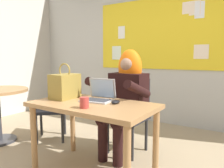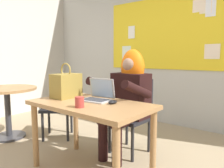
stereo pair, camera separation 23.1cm
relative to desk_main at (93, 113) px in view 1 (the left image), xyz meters
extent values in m
cube|color=#B2B2AD|center=(-0.02, 2.05, 0.80)|extent=(5.55, 0.10, 2.82)
cube|color=yellow|center=(-0.02, 1.99, 0.94)|extent=(2.40, 0.02, 1.20)
cube|color=white|center=(-0.89, 1.97, 0.62)|extent=(0.22, 0.01, 0.26)
cube|color=white|center=(0.57, 1.97, 1.26)|extent=(0.15, 0.01, 0.25)
cube|color=#F4E0C6|center=(0.50, 1.97, 1.30)|extent=(0.17, 0.00, 0.22)
cube|color=#F4E0C6|center=(0.39, 1.97, 1.31)|extent=(0.16, 0.01, 0.19)
cube|color=#F4E0C6|center=(0.62, 1.97, 0.63)|extent=(0.22, 0.01, 0.22)
cube|color=white|center=(-0.80, 1.97, 1.00)|extent=(0.15, 0.01, 0.23)
cube|color=#A37547|center=(0.00, 0.00, 0.08)|extent=(1.22, 0.71, 0.04)
cylinder|color=#A37547|center=(-0.55, -0.26, -0.28)|extent=(0.06, 0.06, 0.67)
cylinder|color=#A37547|center=(0.53, -0.30, -0.28)|extent=(0.06, 0.06, 0.67)
cylinder|color=#A37547|center=(-0.53, 0.30, -0.28)|extent=(0.06, 0.06, 0.67)
cylinder|color=#A37547|center=(0.55, 0.26, -0.28)|extent=(0.06, 0.06, 0.67)
cube|color=black|center=(0.05, 0.62, -0.19)|extent=(0.45, 0.45, 0.04)
cube|color=black|center=(0.07, 0.81, 0.06)|extent=(0.38, 0.07, 0.45)
cylinder|color=#262628|center=(0.21, 0.44, -0.41)|extent=(0.04, 0.04, 0.40)
cylinder|color=#262628|center=(-0.13, 0.46, -0.41)|extent=(0.04, 0.04, 0.40)
cylinder|color=#262628|center=(0.24, 0.78, -0.41)|extent=(0.04, 0.04, 0.40)
cylinder|color=#262628|center=(-0.10, 0.80, -0.41)|extent=(0.04, 0.04, 0.40)
cylinder|color=black|center=(0.13, 0.26, -0.39)|extent=(0.11, 0.11, 0.44)
cylinder|color=black|center=(-0.07, 0.27, -0.39)|extent=(0.11, 0.11, 0.44)
cylinder|color=black|center=(0.14, 0.42, -0.14)|extent=(0.17, 0.43, 0.15)
cylinder|color=black|center=(-0.06, 0.44, -0.14)|extent=(0.17, 0.43, 0.15)
cube|color=black|center=(0.05, 0.64, 0.09)|extent=(0.43, 0.28, 0.52)
cylinder|color=black|center=(0.29, 0.40, 0.21)|extent=(0.12, 0.47, 0.24)
cylinder|color=black|center=(-0.21, 0.43, 0.21)|extent=(0.12, 0.47, 0.24)
sphere|color=#A37A60|center=(0.05, 0.64, 0.45)|extent=(0.20, 0.20, 0.20)
ellipsoid|color=orange|center=(0.06, 0.67, 0.41)|extent=(0.31, 0.24, 0.44)
cube|color=#B7B7BC|center=(-0.02, 0.09, 0.11)|extent=(0.32, 0.24, 0.01)
cube|color=#333338|center=(-0.02, 0.09, 0.12)|extent=(0.26, 0.17, 0.00)
cube|color=#B7B7BC|center=(-0.03, 0.21, 0.22)|extent=(0.30, 0.07, 0.21)
cube|color=#99B7E0|center=(-0.03, 0.20, 0.22)|extent=(0.26, 0.06, 0.18)
ellipsoid|color=black|center=(0.21, 0.09, 0.12)|extent=(0.08, 0.11, 0.03)
cube|color=olive|center=(-0.40, 0.04, 0.23)|extent=(0.20, 0.30, 0.26)
torus|color=olive|center=(-0.40, 0.04, 0.40)|extent=(0.16, 0.02, 0.16)
cylinder|color=#B23833|center=(0.06, -0.20, 0.15)|extent=(0.08, 0.08, 0.09)
cube|color=black|center=(-1.05, 0.43, -0.19)|extent=(0.59, 0.59, 0.04)
cube|color=black|center=(-0.91, 0.55, 0.05)|extent=(0.27, 0.32, 0.45)
cylinder|color=#262628|center=(-1.08, 0.19, -0.41)|extent=(0.04, 0.04, 0.40)
cylinder|color=#262628|center=(-1.29, 0.45, -0.41)|extent=(0.04, 0.04, 0.40)
cylinder|color=#262628|center=(-0.81, 0.40, -0.41)|extent=(0.04, 0.04, 0.40)
cylinder|color=#262628|center=(-1.03, 0.66, -0.41)|extent=(0.04, 0.04, 0.40)
camera|label=1|loc=(1.24, -1.64, 0.54)|focal=34.77mm
camera|label=2|loc=(1.43, -1.51, 0.54)|focal=34.77mm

